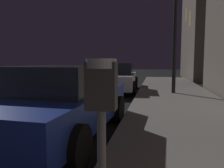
% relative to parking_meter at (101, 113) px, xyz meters
% --- Properties ---
extents(parking_meter, '(0.19, 0.19, 1.39)m').
position_rel_parking_meter_xyz_m(parking_meter, '(0.00, 0.00, 0.00)').
color(parking_meter, '#59595B').
rests_on(parking_meter, sidewalk).
extents(car_blue, '(2.26, 4.25, 1.43)m').
position_rel_parking_meter_xyz_m(car_blue, '(-1.58, 2.87, -0.50)').
color(car_blue, navy).
rests_on(car_blue, ground).
extents(car_white, '(2.19, 4.40, 1.43)m').
position_rel_parking_meter_xyz_m(car_white, '(-1.58, 9.72, -0.50)').
color(car_white, silver).
rests_on(car_white, ground).
extents(street_lamp, '(0.44, 0.44, 5.40)m').
position_rel_parking_meter_xyz_m(street_lamp, '(1.11, 8.64, 2.53)').
color(street_lamp, black).
rests_on(street_lamp, sidewalk).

